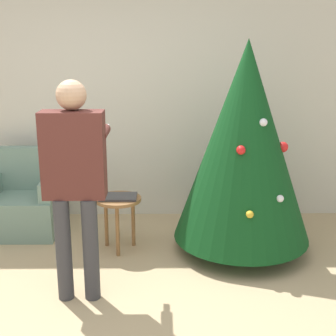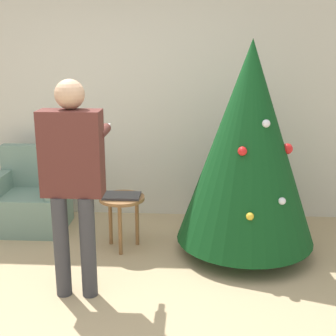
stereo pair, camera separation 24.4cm
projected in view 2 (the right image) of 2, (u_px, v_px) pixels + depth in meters
The scene contains 7 objects.
ground_plane at pixel (91, 325), 3.29m from camera, with size 14.00×14.00×0.00m, color tan.
wall_back at pixel (130, 95), 5.07m from camera, with size 8.00×0.06×2.70m.
christmas_tree at pixel (248, 144), 4.15m from camera, with size 1.26×1.26×1.95m.
armchair at pixel (32, 200), 4.93m from camera, with size 0.72×0.62×0.85m.
person_standing at pixel (72, 170), 3.47m from camera, with size 0.47×0.57×1.67m.
side_stool at pixel (122, 205), 4.40m from camera, with size 0.43×0.43×0.52m.
laptop at pixel (122, 196), 4.37m from camera, with size 0.35×0.23×0.02m.
Camera 2 is at (0.70, -2.84, 1.94)m, focal length 50.00 mm.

